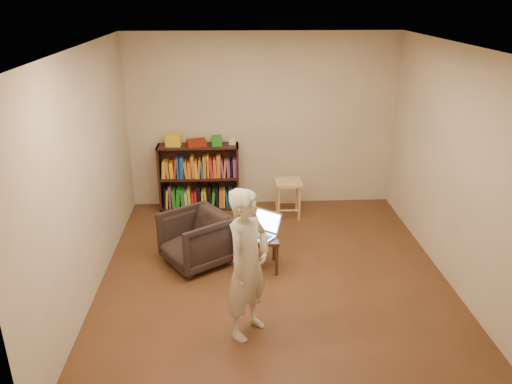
{
  "coord_description": "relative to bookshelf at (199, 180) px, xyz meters",
  "views": [
    {
      "loc": [
        -0.47,
        -5.03,
        3.11
      ],
      "look_at": [
        -0.19,
        0.35,
        0.94
      ],
      "focal_mm": 35.0,
      "sensor_mm": 36.0,
      "label": 1
    }
  ],
  "objects": [
    {
      "name": "floor",
      "position": [
        0.96,
        -2.09,
        -0.44
      ],
      "size": [
        4.5,
        4.5,
        0.0
      ],
      "primitive_type": "plane",
      "color": "#482A17",
      "rests_on": "ground"
    },
    {
      "name": "ceiling",
      "position": [
        0.96,
        -2.09,
        2.16
      ],
      "size": [
        4.5,
        4.5,
        0.0
      ],
      "primitive_type": "plane",
      "color": "silver",
      "rests_on": "wall_back"
    },
    {
      "name": "wall_back",
      "position": [
        0.96,
        0.16,
        0.86
      ],
      "size": [
        4.0,
        0.0,
        4.0
      ],
      "primitive_type": "plane",
      "rotation": [
        1.57,
        0.0,
        0.0
      ],
      "color": "beige",
      "rests_on": "floor"
    },
    {
      "name": "wall_left",
      "position": [
        -1.04,
        -2.09,
        0.86
      ],
      "size": [
        0.0,
        4.5,
        4.5
      ],
      "primitive_type": "plane",
      "rotation": [
        1.57,
        0.0,
        1.57
      ],
      "color": "beige",
      "rests_on": "floor"
    },
    {
      "name": "wall_right",
      "position": [
        2.96,
        -2.09,
        0.86
      ],
      "size": [
        0.0,
        4.5,
        4.5
      ],
      "primitive_type": "plane",
      "rotation": [
        1.57,
        0.0,
        -1.57
      ],
      "color": "beige",
      "rests_on": "floor"
    },
    {
      "name": "bookshelf",
      "position": [
        0.0,
        0.0,
        0.0
      ],
      "size": [
        1.2,
        0.3,
        1.0
      ],
      "color": "black",
      "rests_on": "floor"
    },
    {
      "name": "box_yellow",
      "position": [
        -0.35,
        -0.03,
        0.65
      ],
      "size": [
        0.23,
        0.17,
        0.18
      ],
      "primitive_type": "cube",
      "rotation": [
        0.0,
        0.0,
        -0.06
      ],
      "color": "gold",
      "rests_on": "bookshelf"
    },
    {
      "name": "red_cloth",
      "position": [
        -0.02,
        -0.04,
        0.61
      ],
      "size": [
        0.31,
        0.26,
        0.09
      ],
      "primitive_type": "cube",
      "rotation": [
        0.0,
        0.0,
        0.23
      ],
      "color": "maroon",
      "rests_on": "bookshelf"
    },
    {
      "name": "box_green",
      "position": [
        0.28,
        -0.04,
        0.63
      ],
      "size": [
        0.15,
        0.15,
        0.14
      ],
      "primitive_type": "cube",
      "rotation": [
        0.0,
        0.0,
        0.08
      ],
      "color": "#217E22",
      "rests_on": "bookshelf"
    },
    {
      "name": "box_white",
      "position": [
        0.51,
        0.01,
        0.6
      ],
      "size": [
        0.11,
        0.11,
        0.08
      ],
      "primitive_type": "cube",
      "rotation": [
        0.0,
        0.0,
        -0.09
      ],
      "color": "beige",
      "rests_on": "bookshelf"
    },
    {
      "name": "stool",
      "position": [
        1.31,
        -0.39,
        0.01
      ],
      "size": [
        0.38,
        0.38,
        0.55
      ],
      "color": "tan",
      "rests_on": "floor"
    },
    {
      "name": "armchair",
      "position": [
        0.04,
        -1.72,
        -0.11
      ],
      "size": [
        0.99,
        0.98,
        0.66
      ],
      "primitive_type": "imported",
      "rotation": [
        0.0,
        0.0,
        -0.98
      ],
      "color": "black",
      "rests_on": "floor"
    },
    {
      "name": "side_table",
      "position": [
        0.82,
        -1.87,
        -0.08
      ],
      "size": [
        0.42,
        0.42,
        0.43
      ],
      "color": "black",
      "rests_on": "floor"
    },
    {
      "name": "laptop",
      "position": [
        0.84,
        -1.83,
        0.05
      ],
      "size": [
        0.51,
        0.51,
        0.26
      ],
      "rotation": [
        0.0,
        0.0,
        -0.66
      ],
      "color": "#ADADB2",
      "rests_on": "side_table"
    },
    {
      "name": "person",
      "position": [
        0.63,
        -3.08,
        0.31
      ],
      "size": [
        0.62,
        0.65,
        1.5
      ],
      "primitive_type": "imported",
      "rotation": [
        0.0,
        0.0,
        0.93
      ],
      "color": "beige",
      "rests_on": "floor"
    }
  ]
}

